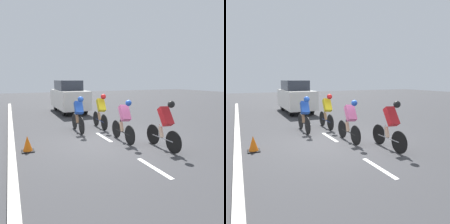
{
  "view_description": "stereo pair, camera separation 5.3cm",
  "coord_description": "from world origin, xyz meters",
  "views": [
    {
      "loc": [
        3.15,
        6.89,
        2.2
      ],
      "look_at": [
        -0.35,
        -0.55,
        0.95
      ],
      "focal_mm": 35.0,
      "sensor_mm": 36.0,
      "label": 1
    },
    {
      "loc": [
        3.1,
        6.92,
        2.2
      ],
      "look_at": [
        -0.35,
        -0.55,
        0.95
      ],
      "focal_mm": 35.0,
      "sensor_mm": 36.0,
      "label": 2
    }
  ],
  "objects": [
    {
      "name": "curb",
      "position": [
        3.2,
        -0.55,
        0.07
      ],
      "size": [
        0.2,
        25.52,
        0.14
      ],
      "primitive_type": "cube",
      "color": "beige",
      "rests_on": "ground"
    },
    {
      "name": "cyclist_yellow",
      "position": [
        -0.48,
        -1.99,
        0.82
      ],
      "size": [
        0.36,
        1.68,
        1.56
      ],
      "color": "black",
      "rests_on": "ground"
    },
    {
      "name": "lane_stripe_far",
      "position": [
        0.0,
        -3.75,
        0.0
      ],
      "size": [
        0.12,
        1.4,
        0.01
      ],
      "primitive_type": "cube",
      "color": "white",
      "rests_on": "ground"
    },
    {
      "name": "cyclist_red",
      "position": [
        -1.17,
        1.57,
        0.81
      ],
      "size": [
        0.34,
        1.71,
        1.56
      ],
      "color": "black",
      "rests_on": "ground"
    },
    {
      "name": "support_car",
      "position": [
        -0.4,
        -7.35,
        1.05
      ],
      "size": [
        1.7,
        4.15,
        2.1
      ],
      "color": "black",
      "rests_on": "ground"
    },
    {
      "name": "traffic_cone",
      "position": [
        2.75,
        -0.01,
        0.24
      ],
      "size": [
        0.36,
        0.36,
        0.49
      ],
      "color": "black",
      "rests_on": "ground"
    },
    {
      "name": "lane_stripe_mid",
      "position": [
        0.0,
        -0.55,
        0.0
      ],
      "size": [
        0.12,
        1.4,
        0.01
      ],
      "primitive_type": "cube",
      "color": "white",
      "rests_on": "ground"
    },
    {
      "name": "lane_stripe_near",
      "position": [
        0.0,
        2.65,
        0.0
      ],
      "size": [
        0.12,
        1.4,
        0.01
      ],
      "primitive_type": "cube",
      "color": "white",
      "rests_on": "ground"
    },
    {
      "name": "ground_plane",
      "position": [
        0.0,
        0.0,
        0.0
      ],
      "size": [
        60.0,
        60.0,
        0.0
      ],
      "primitive_type": "plane",
      "color": "#38383A"
    },
    {
      "name": "cyclist_pink",
      "position": [
        -0.42,
        0.29,
        0.78
      ],
      "size": [
        0.37,
        1.69,
        1.5
      ],
      "color": "black",
      "rests_on": "ground"
    },
    {
      "name": "cyclist_blue",
      "position": [
        0.62,
        -1.75,
        0.79
      ],
      "size": [
        0.37,
        1.74,
        1.51
      ],
      "color": "black",
      "rests_on": "ground"
    }
  ]
}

